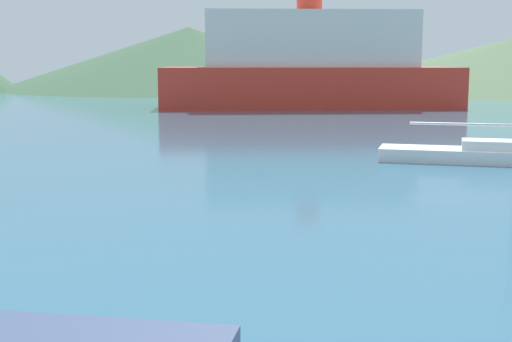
% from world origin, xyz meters
% --- Properties ---
extents(sailboat_inner, '(8.63, 4.07, 9.97)m').
position_xyz_m(sailboat_inner, '(8.46, 23.48, 0.38)').
color(sailboat_inner, white).
rests_on(sailboat_inner, ground_plane).
extents(ferry_distant, '(23.65, 8.83, 9.11)m').
position_xyz_m(ferry_distant, '(4.38, 55.48, 3.30)').
color(ferry_distant, red).
rests_on(ferry_distant, ground_plane).
extents(hill_central, '(49.92, 49.92, 8.13)m').
position_xyz_m(hill_central, '(-8.21, 94.48, 4.06)').
color(hill_central, '#38563D').
rests_on(hill_central, ground_plane).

